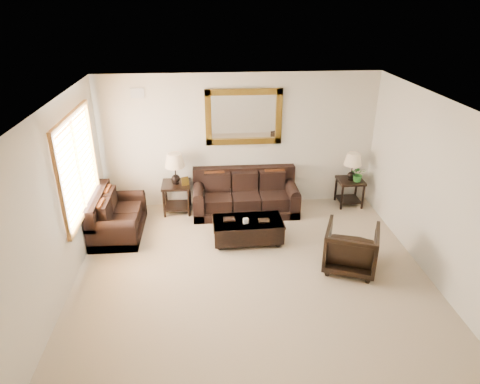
{
  "coord_description": "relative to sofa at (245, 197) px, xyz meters",
  "views": [
    {
      "loc": [
        -0.64,
        -5.65,
        4.03
      ],
      "look_at": [
        -0.13,
        0.6,
        1.12
      ],
      "focal_mm": 32.0,
      "sensor_mm": 36.0,
      "label": 1
    }
  ],
  "objects": [
    {
      "name": "room",
      "position": [
        -0.09,
        -2.09,
        1.04
      ],
      "size": [
        5.51,
        5.01,
        2.71
      ],
      "color": "gray",
      "rests_on": "ground"
    },
    {
      "name": "window",
      "position": [
        -2.79,
        -1.19,
        1.24
      ],
      "size": [
        0.07,
        1.96,
        1.66
      ],
      "color": "white",
      "rests_on": "room"
    },
    {
      "name": "mirror",
      "position": [
        0.0,
        0.38,
        1.54
      ],
      "size": [
        1.5,
        0.06,
        1.1
      ],
      "color": "#4A2A0E",
      "rests_on": "room"
    },
    {
      "name": "air_vent",
      "position": [
        -1.99,
        0.39,
        2.04
      ],
      "size": [
        0.25,
        0.02,
        0.18
      ],
      "primitive_type": "cube",
      "color": "#999999",
      "rests_on": "room"
    },
    {
      "name": "sofa",
      "position": [
        0.0,
        0.0,
        0.0
      ],
      "size": [
        2.08,
        0.9,
        0.85
      ],
      "color": "black",
      "rests_on": "room"
    },
    {
      "name": "loveseat",
      "position": [
        -2.45,
        -0.7,
        -0.01
      ],
      "size": [
        0.85,
        1.42,
        0.8
      ],
      "rotation": [
        0.0,
        0.0,
        1.57
      ],
      "color": "black",
      "rests_on": "room"
    },
    {
      "name": "end_table_left",
      "position": [
        -1.37,
        0.09,
        0.5
      ],
      "size": [
        0.56,
        0.56,
        1.24
      ],
      "color": "black",
      "rests_on": "room"
    },
    {
      "name": "end_table_right",
      "position": [
        2.19,
        0.11,
        0.43
      ],
      "size": [
        0.52,
        0.52,
        1.13
      ],
      "color": "black",
      "rests_on": "room"
    },
    {
      "name": "coffee_table",
      "position": [
        -0.06,
        -1.19,
        -0.05
      ],
      "size": [
        1.25,
        0.7,
        0.52
      ],
      "rotation": [
        0.0,
        0.0,
        0.03
      ],
      "color": "black",
      "rests_on": "room"
    },
    {
      "name": "armchair",
      "position": [
        1.49,
        -2.13,
        0.1
      ],
      "size": [
        1.02,
        0.99,
        0.82
      ],
      "primitive_type": "imported",
      "rotation": [
        0.0,
        0.0,
        2.76
      ],
      "color": "black",
      "rests_on": "floor"
    },
    {
      "name": "potted_plant",
      "position": [
        2.3,
        0.02,
        0.38
      ],
      "size": [
        0.37,
        0.4,
        0.25
      ],
      "primitive_type": "imported",
      "rotation": [
        0.0,
        0.0,
        -0.29
      ],
      "color": "#235F20",
      "rests_on": "end_table_right"
    }
  ]
}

